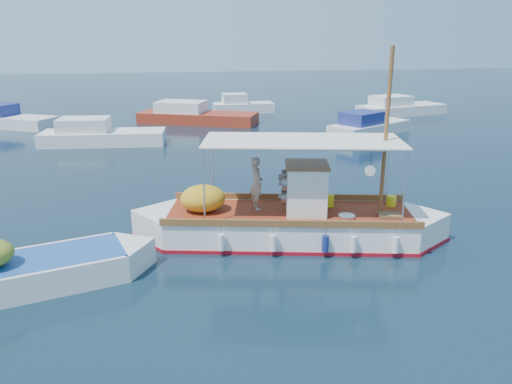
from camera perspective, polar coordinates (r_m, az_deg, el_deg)
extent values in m
plane|color=black|center=(16.04, 3.27, -5.57)|extent=(160.00, 160.00, 0.00)
cube|color=white|center=(16.06, 3.80, -4.18)|extent=(8.00, 4.17, 1.12)
cube|color=white|center=(16.38, -9.69, -3.96)|extent=(2.48, 2.48, 1.12)
cube|color=white|center=(16.63, 17.09, -4.17)|extent=(2.48, 2.48, 1.12)
cube|color=maroon|center=(16.19, 3.77, -5.29)|extent=(8.12, 4.27, 0.18)
cube|color=maroon|center=(15.87, 3.84, -2.37)|extent=(7.96, 3.97, 0.06)
cube|color=brown|center=(17.04, 3.72, -0.53)|extent=(7.56, 1.81, 0.20)
cube|color=brown|center=(14.63, 3.99, -3.62)|extent=(7.56, 1.81, 0.20)
cube|color=white|center=(15.65, 5.76, 0.31)|extent=(1.48, 1.56, 1.53)
cube|color=brown|center=(15.44, 5.84, 3.13)|extent=(1.60, 1.68, 0.06)
cylinder|color=slate|center=(15.22, 3.38, 1.08)|extent=(0.33, 0.55, 0.51)
cylinder|color=slate|center=(15.85, 3.33, 1.74)|extent=(0.33, 0.55, 0.51)
cylinder|color=slate|center=(15.70, 3.32, -0.55)|extent=(0.33, 0.55, 0.51)
cylinder|color=brown|center=(15.56, 14.64, 6.49)|extent=(0.15, 0.15, 5.09)
cylinder|color=brown|center=(15.49, 11.57, 5.11)|extent=(1.80, 0.48, 0.08)
cylinder|color=silver|center=(16.71, -4.96, 2.80)|extent=(0.05, 0.05, 2.29)
cylinder|color=silver|center=(14.57, -5.99, 0.58)|extent=(0.05, 0.05, 2.29)
cylinder|color=silver|center=(17.02, 14.84, 2.54)|extent=(0.05, 0.05, 2.29)
cylinder|color=silver|center=(14.93, 16.65, 0.34)|extent=(0.05, 0.05, 2.29)
cube|color=silver|center=(15.26, 5.36, 5.88)|extent=(6.39, 3.71, 0.04)
ellipsoid|color=gold|center=(15.87, -6.09, -0.73)|extent=(1.66, 1.50, 0.85)
cube|color=yellow|center=(16.42, 8.41, -1.01)|extent=(0.29, 0.23, 0.41)
cylinder|color=yellow|center=(16.93, 15.21, -1.00)|extent=(0.37, 0.37, 0.35)
cube|color=brown|center=(15.86, 14.98, -2.65)|extent=(0.75, 0.59, 0.12)
cylinder|color=#B2B2B2|center=(15.48, 10.32, -2.83)|extent=(0.61, 0.61, 0.12)
cylinder|color=white|center=(14.61, 12.91, 2.37)|extent=(0.30, 0.10, 0.31)
cylinder|color=white|center=(14.77, -3.99, -5.75)|extent=(0.24, 0.24, 0.49)
cylinder|color=navy|center=(14.78, 7.93, -5.86)|extent=(0.24, 0.24, 0.49)
cylinder|color=white|center=(15.13, 15.66, -5.81)|extent=(0.24, 0.24, 0.49)
imported|color=#9E9283|center=(15.85, 0.05, 1.01)|extent=(0.47, 0.66, 1.71)
cube|color=white|center=(14.40, -24.77, -8.88)|extent=(5.27, 3.19, 0.97)
cube|color=white|center=(14.59, -15.04, -7.46)|extent=(1.86, 1.86, 0.97)
cube|color=#204D96|center=(14.22, -25.01, -7.20)|extent=(5.21, 2.98, 0.05)
cube|color=silver|center=(31.65, -16.99, 5.79)|extent=(7.45, 3.06, 1.00)
cube|color=silver|center=(31.73, -19.08, 7.28)|extent=(3.08, 2.30, 0.80)
cube|color=maroon|center=(38.08, -6.63, 8.27)|extent=(9.13, 6.01, 1.00)
cube|color=silver|center=(38.39, -8.55, 9.63)|extent=(4.15, 3.56, 0.80)
cube|color=silver|center=(34.13, 12.82, 6.91)|extent=(6.43, 5.00, 1.00)
cube|color=navy|center=(33.25, 11.97, 8.27)|extent=(3.07, 2.85, 0.80)
cube|color=silver|center=(43.84, 16.25, 8.89)|extent=(7.86, 4.22, 1.00)
cube|color=silver|center=(43.02, 15.18, 10.04)|extent=(3.41, 2.83, 0.80)
cube|color=silver|center=(40.43, -26.50, 7.11)|extent=(7.57, 5.62, 1.00)
cube|color=silver|center=(43.38, -1.44, 9.49)|extent=(5.11, 2.07, 1.00)
cube|color=silver|center=(43.14, -2.46, 10.64)|extent=(2.06, 1.73, 0.80)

